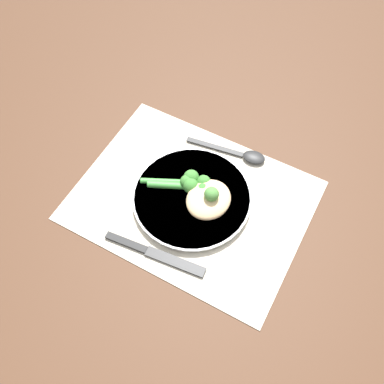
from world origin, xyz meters
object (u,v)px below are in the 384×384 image
(plate, at_px, (192,197))
(broccoli_stalk_left, at_px, (195,187))
(chicken_fillet, at_px, (208,201))
(knife, at_px, (153,253))
(spoon, at_px, (244,155))
(broccoli_stalk_front, at_px, (186,182))

(plate, bearing_deg, broccoli_stalk_left, -84.55)
(chicken_fillet, distance_m, broccoli_stalk_left, 0.04)
(knife, height_order, spoon, spoon)
(broccoli_stalk_front, bearing_deg, plate, 27.02)
(broccoli_stalk_left, height_order, spoon, broccoli_stalk_left)
(spoon, bearing_deg, plate, -25.91)
(spoon, bearing_deg, broccoli_stalk_left, -28.31)
(knife, bearing_deg, plate, 170.90)
(broccoli_stalk_left, bearing_deg, plate, -19.15)
(plate, distance_m, knife, 0.14)
(chicken_fillet, xyz_separation_m, broccoli_stalk_left, (0.04, -0.02, -0.00))
(plate, xyz_separation_m, broccoli_stalk_front, (0.02, -0.02, 0.02))
(chicken_fillet, height_order, spoon, chicken_fillet)
(broccoli_stalk_left, xyz_separation_m, spoon, (-0.05, -0.13, -0.02))
(plate, bearing_deg, spoon, -107.34)
(broccoli_stalk_front, distance_m, spoon, 0.15)
(chicken_fillet, distance_m, broccoli_stalk_front, 0.06)
(plate, relative_size, spoon, 1.35)
(chicken_fillet, bearing_deg, broccoli_stalk_left, -27.12)
(broccoli_stalk_left, bearing_deg, knife, -26.84)
(plate, xyz_separation_m, chicken_fillet, (-0.04, 0.00, 0.02))
(plate, xyz_separation_m, broccoli_stalk_left, (0.00, -0.02, 0.02))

